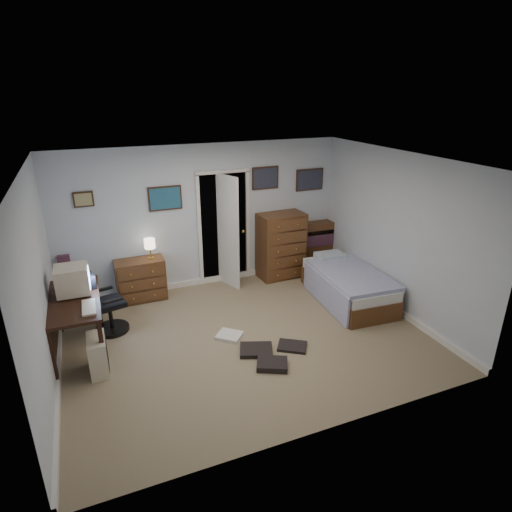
{
  "coord_description": "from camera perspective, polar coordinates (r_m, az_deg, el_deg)",
  "views": [
    {
      "loc": [
        -1.88,
        -4.97,
        3.36
      ],
      "look_at": [
        0.28,
        0.3,
        1.1
      ],
      "focal_mm": 30.0,
      "sensor_mm": 36.0,
      "label": 1
    }
  ],
  "objects": [
    {
      "name": "media_stack",
      "position": [
        7.57,
        -23.83,
        -2.94
      ],
      "size": [
        0.19,
        0.19,
        0.89
      ],
      "primitive_type": "cube",
      "rotation": [
        0.0,
        0.0,
        -0.06
      ],
      "color": "maroon",
      "rests_on": "floor"
    },
    {
      "name": "floor_clutter",
      "position": [
        5.92,
        0.83,
        -12.55
      ],
      "size": [
        1.18,
        1.31,
        0.08
      ],
      "rotation": [
        0.0,
        0.0,
        -0.25
      ],
      "color": "silver",
      "rests_on": "floor"
    },
    {
      "name": "tall_dresser",
      "position": [
        7.96,
        3.35,
        1.4
      ],
      "size": [
        0.86,
        0.54,
        1.23
      ],
      "primitive_type": "cube",
      "rotation": [
        0.0,
        0.0,
        0.06
      ],
      "color": "brown",
      "rests_on": "floor"
    },
    {
      "name": "wall_posters",
      "position": [
        7.54,
        -2.85,
        9.26
      ],
      "size": [
        4.38,
        0.04,
        0.6
      ],
      "color": "#331E11",
      "rests_on": "floor"
    },
    {
      "name": "keyboard",
      "position": [
        5.71,
        -21.39,
        -6.39
      ],
      "size": [
        0.17,
        0.43,
        0.03
      ],
      "primitive_type": "cube",
      "rotation": [
        0.0,
        0.0,
        -0.02
      ],
      "color": "beige",
      "rests_on": "computer_desk"
    },
    {
      "name": "bed",
      "position": [
        7.32,
        12.07,
        -3.77
      ],
      "size": [
        1.07,
        1.85,
        0.59
      ],
      "rotation": [
        0.0,
        0.0,
        -0.07
      ],
      "color": "brown",
      "rests_on": "floor"
    },
    {
      "name": "office_chair",
      "position": [
        6.57,
        -19.42,
        -6.62
      ],
      "size": [
        0.58,
        0.58,
        1.0
      ],
      "rotation": [
        0.0,
        0.0,
        0.24
      ],
      "color": "black",
      "rests_on": "floor"
    },
    {
      "name": "crt_monitor",
      "position": [
        6.1,
        -23.28,
        -2.96
      ],
      "size": [
        0.43,
        0.39,
        0.39
      ],
      "rotation": [
        0.0,
        0.0,
        -0.02
      ],
      "color": "beige",
      "rests_on": "computer_desk"
    },
    {
      "name": "computer_desk",
      "position": [
        6.13,
        -23.85,
        -6.93
      ],
      "size": [
        0.67,
        1.41,
        0.81
      ],
      "rotation": [
        0.0,
        0.0,
        -0.02
      ],
      "color": "black",
      "rests_on": "floor"
    },
    {
      "name": "doorway",
      "position": [
        7.93,
        -4.98,
        4.27
      ],
      "size": [
        0.96,
        1.12,
        2.05
      ],
      "color": "black",
      "rests_on": "floor"
    },
    {
      "name": "pc_tower",
      "position": [
        5.82,
        -20.31,
        -12.27
      ],
      "size": [
        0.23,
        0.45,
        0.48
      ],
      "rotation": [
        0.0,
        0.0,
        -0.02
      ],
      "color": "beige",
      "rests_on": "floor"
    },
    {
      "name": "table_lamp",
      "position": [
        7.21,
        -13.99,
        1.53
      ],
      "size": [
        0.18,
        0.18,
        0.34
      ],
      "rotation": [
        0.0,
        0.0,
        -0.0
      ],
      "color": "gold",
      "rests_on": "low_dresser"
    },
    {
      "name": "floor",
      "position": [
        6.29,
        -1.35,
        -10.75
      ],
      "size": [
        5.0,
        4.0,
        0.02
      ],
      "primitive_type": "cube",
      "color": "gray",
      "rests_on": "ground"
    },
    {
      "name": "low_dresser",
      "position": [
        7.41,
        -15.1,
        -3.08
      ],
      "size": [
        0.8,
        0.4,
        0.71
      ],
      "primitive_type": "cube",
      "rotation": [
        0.0,
        0.0,
        -0.0
      ],
      "color": "brown",
      "rests_on": "floor"
    },
    {
      "name": "headboard_bookcase",
      "position": [
        8.43,
        7.78,
        1.57
      ],
      "size": [
        1.05,
        0.32,
        0.93
      ],
      "rotation": [
        0.0,
        0.0,
        -0.05
      ],
      "color": "brown",
      "rests_on": "floor"
    }
  ]
}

